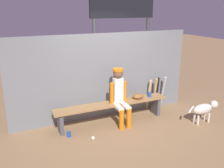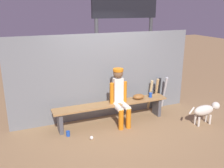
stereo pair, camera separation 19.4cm
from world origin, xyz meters
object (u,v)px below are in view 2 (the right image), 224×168
(dugout_bench, at_px, (112,107))
(player_seated, at_px, (120,95))
(bat_wood_natural, at_px, (150,95))
(cup_on_ground, at_px, (68,134))
(bat_wood_tan, at_px, (156,94))
(bat_aluminum_black, at_px, (158,93))
(scoreboard, at_px, (127,16))
(cup_on_bench, at_px, (150,95))
(baseball, at_px, (92,138))
(dog, at_px, (206,110))
(baseball_glove, at_px, (139,97))
(bat_aluminum_silver, at_px, (164,92))

(dugout_bench, height_order, player_seated, player_seated)
(bat_wood_natural, xyz_separation_m, cup_on_ground, (-2.28, -0.58, -0.35))
(bat_wood_tan, bearing_deg, bat_wood_natural, 151.29)
(bat_aluminum_black, bearing_deg, scoreboard, 107.93)
(player_seated, height_order, scoreboard, scoreboard)
(cup_on_bench, bearing_deg, cup_on_ground, -173.37)
(bat_wood_natural, height_order, baseball, bat_wood_natural)
(scoreboard, bearing_deg, cup_on_bench, -92.51)
(baseball, bearing_deg, dog, -6.45)
(bat_wood_tan, bearing_deg, baseball, -157.53)
(baseball_glove, distance_m, baseball, 1.55)
(dugout_bench, xyz_separation_m, scoreboard, (1.07, 1.51, 1.94))
(baseball_glove, xyz_separation_m, bat_wood_tan, (0.65, 0.27, -0.12))
(dugout_bench, bearing_deg, baseball_glove, 0.00)
(bat_wood_tan, xyz_separation_m, bat_aluminum_silver, (0.28, 0.04, 0.00))
(baseball_glove, height_order, bat_wood_natural, bat_wood_natural)
(dugout_bench, height_order, bat_aluminum_silver, bat_aluminum_silver)
(bat_aluminum_silver, distance_m, scoreboard, 2.30)
(scoreboard, bearing_deg, player_seated, -119.59)
(player_seated, xyz_separation_m, cup_on_bench, (0.85, 0.11, -0.15))
(cup_on_bench, bearing_deg, player_seated, -172.43)
(baseball_glove, bearing_deg, scoreboard, 75.67)
(baseball_glove, bearing_deg, bat_aluminum_black, 23.50)
(bat_wood_tan, relative_size, cup_on_bench, 7.89)
(cup_on_ground, bearing_deg, dog, -11.50)
(baseball_glove, relative_size, bat_aluminum_silver, 0.32)
(bat_aluminum_silver, relative_size, dog, 1.03)
(scoreboard, distance_m, dog, 3.21)
(cup_on_ground, bearing_deg, bat_aluminum_silver, 11.55)
(bat_wood_tan, bearing_deg, scoreboard, 102.01)
(player_seated, distance_m, scoreboard, 2.47)
(baseball, xyz_separation_m, cup_on_bench, (1.68, 0.56, 0.51))
(bat_aluminum_black, height_order, dog, bat_aluminum_black)
(bat_aluminum_silver, relative_size, scoreboard, 0.26)
(bat_aluminum_silver, bearing_deg, player_seated, -163.91)
(cup_on_bench, bearing_deg, bat_aluminum_silver, 26.93)
(dugout_bench, height_order, bat_aluminum_black, bat_aluminum_black)
(baseball_glove, distance_m, dog, 1.54)
(bat_wood_natural, height_order, bat_wood_tan, bat_wood_tan)
(bat_aluminum_black, xyz_separation_m, cup_on_ground, (-2.53, -0.57, -0.36))
(baseball_glove, height_order, scoreboard, scoreboard)
(cup_on_ground, bearing_deg, player_seated, 5.97)
(dog, bearing_deg, dugout_bench, 156.30)
(dugout_bench, xyz_separation_m, player_seated, (0.15, -0.11, 0.31))
(dog, bearing_deg, cup_on_bench, 137.76)
(baseball_glove, height_order, baseball, baseball_glove)
(bat_wood_natural, height_order, cup_on_ground, bat_wood_natural)
(baseball_glove, height_order, bat_aluminum_black, bat_aluminum_black)
(cup_on_bench, relative_size, dog, 0.13)
(dugout_bench, distance_m, player_seated, 0.36)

